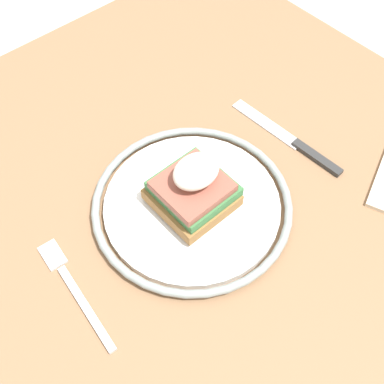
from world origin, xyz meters
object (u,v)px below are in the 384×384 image
object	(u,v)px
sandwich	(193,188)
knife	(294,142)
plate	(192,204)
fork	(73,287)

from	to	relation	value
sandwich	knife	world-z (taller)	sandwich
plate	knife	world-z (taller)	plate
sandwich	fork	bearing A→B (deg)	176.87
plate	sandwich	bearing A→B (deg)	-22.70
fork	knife	world-z (taller)	knife
plate	sandwich	distance (m)	0.04
plate	fork	distance (m)	0.17
plate	fork	bearing A→B (deg)	177.05
plate	fork	xyz separation A→B (m)	(-0.17, 0.01, -0.01)
knife	plate	bearing A→B (deg)	175.30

